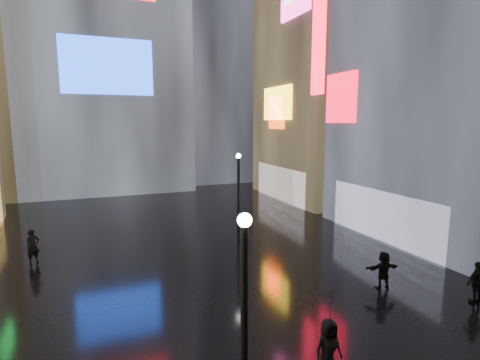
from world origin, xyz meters
TOP-DOWN VIEW (x-y plane):
  - ground at (0.00, 20.00)m, footprint 140.00×140.00m
  - building_right_far at (15.98, 30.00)m, footprint 10.28×12.00m
  - tower_flank_right at (9.00, 46.00)m, footprint 12.00×12.00m
  - lamp_near at (-1.98, 6.77)m, footprint 0.30×0.30m
  - lamp_far at (3.20, 20.29)m, footprint 0.30×0.30m
  - pedestrian_3 at (8.88, 9.39)m, footprint 1.02×0.50m
  - pedestrian_4 at (0.96, 7.90)m, footprint 0.87×0.60m
  - pedestrian_5 at (6.45, 11.79)m, footprint 1.56×0.74m
  - pedestrian_6 at (-7.73, 20.47)m, footprint 0.76×0.69m
  - umbrella_2 at (0.96, 7.90)m, footprint 1.06×1.05m

SIDE VIEW (x-z plane):
  - ground at x=0.00m, z-range 0.00..0.00m
  - pedestrian_5 at x=6.45m, z-range 0.00..1.61m
  - pedestrian_3 at x=8.88m, z-range 0.00..1.68m
  - pedestrian_4 at x=0.96m, z-range 0.00..1.71m
  - pedestrian_6 at x=-7.73m, z-range 0.00..1.75m
  - umbrella_2 at x=0.96m, z-range 1.71..2.55m
  - lamp_near at x=-1.98m, z-range 0.34..5.54m
  - lamp_far at x=3.20m, z-range 0.34..5.54m
  - building_right_far at x=15.98m, z-range -0.02..27.98m
  - tower_flank_right at x=9.00m, z-range 0.00..34.00m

